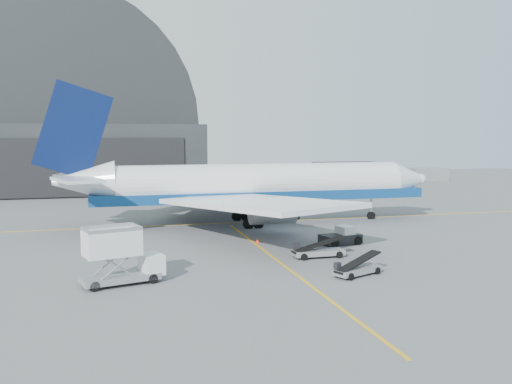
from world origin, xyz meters
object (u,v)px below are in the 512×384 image
object	(u,v)px
catering_truck	(119,257)
pushback_tug	(341,237)
airliner	(247,185)
belt_loader_b	(318,251)
belt_loader_a	(357,269)

from	to	relation	value
catering_truck	pushback_tug	xyz separation A→B (m)	(20.84, 9.64, -1.32)
airliner	belt_loader_b	size ratio (longest dim) A/B	9.89
airliner	belt_loader_b	xyz separation A→B (m)	(1.72, -18.72, -4.00)
catering_truck	belt_loader_a	xyz separation A→B (m)	(17.18, -1.91, -1.48)
belt_loader_a	belt_loader_b	world-z (taller)	belt_loader_b
catering_truck	pushback_tug	world-z (taller)	catering_truck
pushback_tug	belt_loader_a	bearing A→B (deg)	-119.98
airliner	belt_loader_b	world-z (taller)	airliner
catering_truck	belt_loader_b	world-z (taller)	catering_truck
airliner	belt_loader_a	world-z (taller)	airliner
catering_truck	belt_loader_b	xyz separation A→B (m)	(16.55, 4.62, -1.43)
catering_truck	belt_loader_b	size ratio (longest dim) A/B	1.29
pushback_tug	belt_loader_a	xyz separation A→B (m)	(-3.66, -11.55, -0.15)
airliner	belt_loader_b	distance (m)	19.21
pushback_tug	catering_truck	bearing A→B (deg)	-167.57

